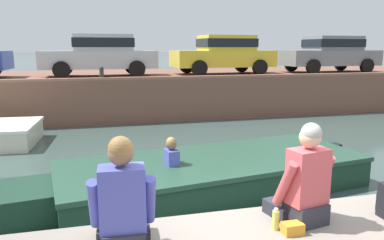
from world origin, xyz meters
name	(u,v)px	position (x,y,z in m)	size (l,w,h in m)	color
ground_plane	(175,163)	(0.00, 4.66, 0.00)	(400.00, 400.00, 0.00)	#384C47
far_quay_wall	(138,92)	(0.00, 12.31, 0.76)	(60.00, 6.00, 1.51)	brown
far_wall_coping	(147,78)	(0.00, 9.43, 1.55)	(60.00, 0.24, 0.08)	#925F4C
motorboat_passing	(200,176)	(0.11, 2.89, 0.29)	(6.84, 2.91, 1.06)	#193828
car_left_inner_silver	(101,53)	(-1.47, 11.20, 2.36)	(4.21, 1.91, 1.54)	#B7BABC
car_centre_yellow	(224,53)	(3.36, 11.20, 2.36)	(4.09, 2.07, 1.54)	yellow
car_right_inner_grey	(330,53)	(8.24, 11.20, 2.36)	(4.19, 1.97, 1.54)	slate
mooring_bollard_mid	(102,73)	(-1.49, 9.56, 1.75)	(0.15, 0.15, 0.44)	#2D2B28
person_seated_left	(123,207)	(-1.46, -0.50, 1.32)	(0.54, 0.54, 0.97)	#282833
person_seated_right	(304,184)	(0.22, -0.39, 1.32)	(0.58, 0.59, 0.97)	#282833
bottle_drink	(276,220)	(-0.10, -0.49, 1.05)	(0.06, 0.06, 0.20)	#CCC64C
snack_bag	(293,228)	(0.01, -0.60, 1.00)	(0.18, 0.12, 0.10)	orange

